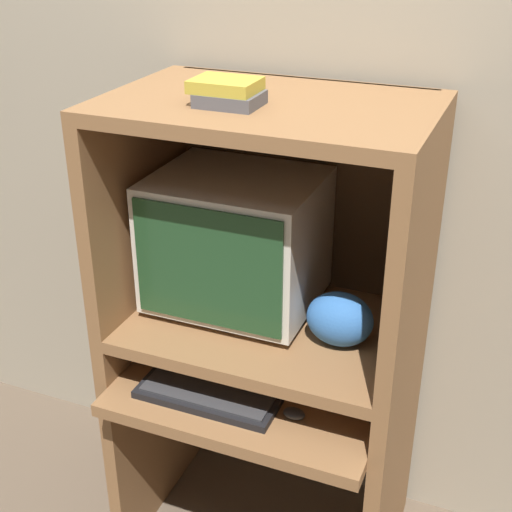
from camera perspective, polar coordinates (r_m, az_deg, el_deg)
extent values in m
cube|color=gray|center=(2.06, 4.46, 11.64)|extent=(6.00, 0.06, 2.60)
cube|color=brown|center=(2.39, -7.94, -12.87)|extent=(0.04, 0.54, 0.64)
cube|color=brown|center=(2.18, 10.66, -17.61)|extent=(0.04, 0.54, 0.64)
cube|color=brown|center=(1.92, -1.31, -12.24)|extent=(0.72, 0.30, 0.04)
cube|color=brown|center=(2.16, -8.59, -4.72)|extent=(0.04, 0.54, 0.15)
cube|color=brown|center=(1.93, 11.64, -9.14)|extent=(0.04, 0.54, 0.15)
cube|color=brown|center=(1.98, 0.93, -5.56)|extent=(0.72, 0.54, 0.04)
cube|color=brown|center=(1.99, -9.32, 4.66)|extent=(0.04, 0.54, 0.61)
cube|color=brown|center=(1.74, 12.77, 1.07)|extent=(0.04, 0.54, 0.61)
cube|color=brown|center=(1.74, 1.07, 11.77)|extent=(0.72, 0.54, 0.04)
cube|color=#48321E|center=(2.06, 3.63, 5.70)|extent=(0.72, 0.01, 0.61)
cylinder|color=beige|center=(2.05, -1.48, -3.47)|extent=(0.21, 0.21, 0.02)
cube|color=beige|center=(1.96, -1.54, 1.36)|extent=(0.44, 0.37, 0.36)
cube|color=#1E4223|center=(1.81, -3.91, -0.97)|extent=(0.41, 0.01, 0.33)
cube|color=black|center=(1.92, -3.92, -11.18)|extent=(0.38, 0.14, 0.02)
cube|color=#333335|center=(1.91, -3.93, -10.88)|extent=(0.35, 0.11, 0.01)
ellipsoid|color=#28282B|center=(1.86, 3.07, -12.47)|extent=(0.06, 0.04, 0.03)
ellipsoid|color=#336BB7|center=(1.85, 6.72, -5.03)|extent=(0.18, 0.13, 0.14)
cube|color=#4C4C51|center=(1.68, -2.11, 12.44)|extent=(0.14, 0.12, 0.03)
cube|color=gold|center=(1.68, -2.45, 13.50)|extent=(0.15, 0.12, 0.03)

